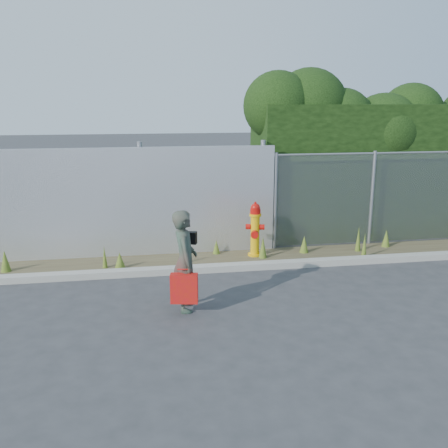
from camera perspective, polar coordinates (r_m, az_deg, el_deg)
ground at (r=7.75m, az=3.94°, el=-9.62°), size 80.00×80.00×0.00m
curb at (r=9.37m, az=1.42°, el=-4.92°), size 16.00×0.22×0.12m
weed_strip at (r=10.10m, az=4.32°, el=-3.20°), size 16.00×1.26×0.54m
corrugated_fence at (r=10.22m, az=-18.07°, el=2.07°), size 8.50×0.21×2.30m
chainlink_fence at (r=11.72m, az=21.17°, el=2.92°), size 6.50×0.07×2.05m
hedge at (r=12.51m, az=19.57°, el=8.40°), size 7.64×1.87×3.79m
fire_hydrant at (r=10.04m, az=3.58°, el=-0.72°), size 0.38×0.34×1.13m
woman at (r=7.47m, az=-4.50°, el=-4.21°), size 0.38×0.57×1.54m
red_tote_bag at (r=7.38m, az=-4.58°, el=-7.34°), size 0.40×0.15×0.52m
black_shoulder_bag at (r=7.55m, az=-4.07°, el=-1.57°), size 0.25×0.10×0.18m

